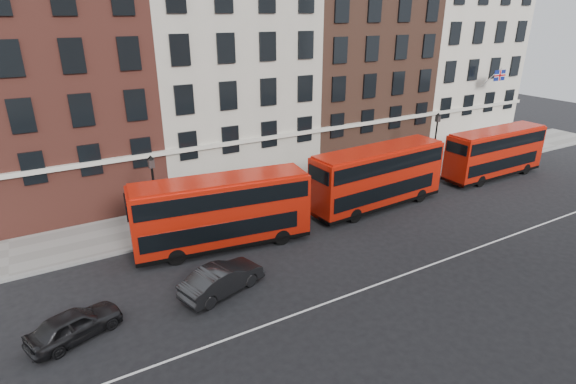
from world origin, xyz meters
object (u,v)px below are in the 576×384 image
bus_c (378,176)px  bus_d (495,152)px  car_front (222,279)px  traffic_light (516,132)px  car_rear (75,324)px  bus_b (221,211)px

bus_c → bus_d: 12.76m
car_front → traffic_light: traffic_light is taller
bus_d → car_rear: (-33.19, -4.43, -1.55)m
bus_b → bus_d: (24.56, -0.00, -0.11)m
bus_c → traffic_light: 19.74m
bus_c → car_front: bus_c is taller
bus_c → traffic_light: bus_c is taller
car_rear → car_front: bearing=-109.1°
bus_d → traffic_light: size_ratio=3.02×
traffic_light → bus_d: bearing=-157.5°
car_front → traffic_light: (33.17, 7.19, 1.71)m
car_rear → traffic_light: traffic_light is taller
bus_d → traffic_light: bus_d is taller
bus_b → car_rear: bus_b is taller
bus_b → car_rear: 9.84m
car_front → bus_d: bearing=-97.7°
bus_d → traffic_light: (6.78, 2.80, 0.22)m
bus_c → bus_d: bus_c is taller
bus_b → bus_c: bus_c is taller
car_front → bus_b: bearing=-39.7°
car_rear → car_front: size_ratio=0.88×
car_rear → car_front: 6.81m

